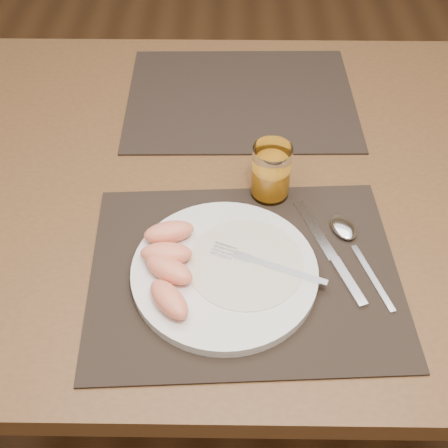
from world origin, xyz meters
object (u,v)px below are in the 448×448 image
fork (258,262)px  knife (334,259)px  placemat_near (244,272)px  spoon (347,234)px  table (241,206)px  plate (225,272)px  juice_glass (271,174)px  placemat_far (241,98)px

fork → knife: (0.11, 0.02, -0.02)m
fork → knife: bearing=9.7°
placemat_near → spoon: (0.16, 0.07, 0.01)m
table → knife: size_ratio=6.61×
table → placemat_near: size_ratio=3.11×
plate → spoon: size_ratio=1.43×
table → plate: size_ratio=5.19×
table → juice_glass: 0.15m
table → placemat_far: placemat_far is taller
table → spoon: bearing=-43.0°
placemat_far → spoon: size_ratio=2.38×
placemat_near → fork: 0.03m
placemat_near → placemat_far: same height
table → placemat_far: 0.24m
table → plate: (-0.03, -0.23, 0.10)m
table → plate: plate is taller
fork → knife: fork is taller
fork → spoon: bearing=25.5°
fork → knife: 0.12m
table → placemat_far: size_ratio=3.11×
placemat_far → knife: size_ratio=2.12×
plate → fork: (0.05, 0.01, 0.01)m
placemat_far → juice_glass: bearing=-80.6°
spoon → plate: bearing=-157.6°
fork → table: bearing=95.4°
placemat_near → juice_glass: size_ratio=4.72×
placemat_near → plate: plate is taller
juice_glass → knife: bearing=-57.8°
fork → spoon: 0.16m
plate → knife: plate is taller
spoon → juice_glass: size_ratio=1.98×
table → placemat_near: 0.24m
placemat_far → spoon: bearing=-66.4°
fork → spoon: size_ratio=0.89×
spoon → juice_glass: (-0.12, 0.10, 0.04)m
spoon → juice_glass: 0.15m
plate → knife: (0.16, 0.03, -0.01)m
fork → spoon: fork is taller
knife → spoon: (0.03, 0.05, 0.00)m
placemat_far → table: bearing=-89.8°
plate → spoon: 0.20m
table → spoon: (0.16, -0.15, 0.09)m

